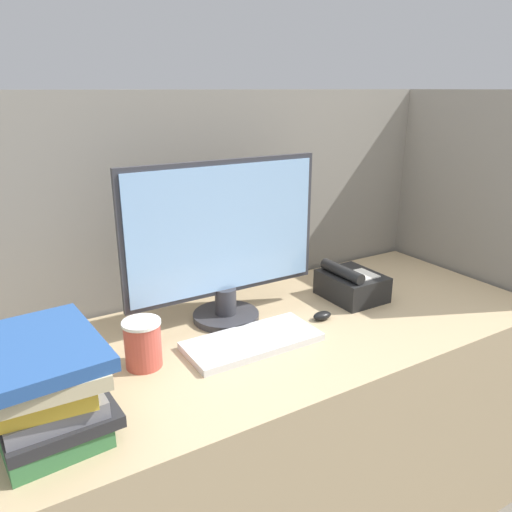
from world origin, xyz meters
TOP-DOWN VIEW (x-y plane):
  - cubicle_panel_rear at (0.00, 0.74)m, footprint 2.09×0.04m
  - cubicle_panel_right at (0.88, 0.38)m, footprint 0.04×0.76m
  - desk at (0.00, 0.35)m, footprint 1.69×0.70m
  - monitor at (-0.09, 0.48)m, footprint 0.61×0.20m
  - keyboard at (-0.11, 0.30)m, footprint 0.37×0.17m
  - mouse at (0.15, 0.33)m, footprint 0.06×0.04m
  - coffee_cup at (-0.40, 0.35)m, footprint 0.10×0.10m
  - book_stack at (-0.64, 0.20)m, footprint 0.25×0.31m
  - desk_telephone at (0.34, 0.41)m, footprint 0.17×0.20m

SIDE VIEW (x-z plane):
  - desk at x=0.00m, z-range 0.00..0.76m
  - cubicle_panel_rear at x=0.00m, z-range 0.00..1.42m
  - cubicle_panel_right at x=0.88m, z-range 0.00..1.42m
  - keyboard at x=-0.11m, z-range 0.76..0.78m
  - mouse at x=0.15m, z-range 0.76..0.78m
  - desk_telephone at x=0.34m, z-range 0.74..0.86m
  - coffee_cup at x=-0.40m, z-range 0.76..0.88m
  - book_stack at x=-0.64m, z-range 0.76..0.96m
  - monitor at x=-0.09m, z-range 0.76..1.24m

